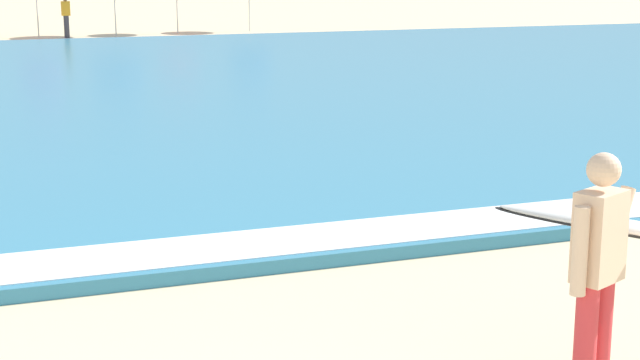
# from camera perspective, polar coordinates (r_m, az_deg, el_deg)

# --- Properties ---
(surf_foam) EXTENTS (120.00, 0.97, 0.01)m
(surf_foam) POSITION_cam_1_polar(r_m,az_deg,el_deg) (9.47, -16.93, -4.87)
(surf_foam) COLOR white
(surf_foam) RESTS_ON sea
(surfer_with_board) EXTENTS (1.34, 2.27, 1.73)m
(surfer_with_board) POSITION_cam_1_polar(r_m,az_deg,el_deg) (6.79, 16.89, -4.03)
(surfer_with_board) COLOR red
(surfer_with_board) RESTS_ON ground
(beachgoer_near_row_left) EXTENTS (0.32, 0.20, 1.58)m
(beachgoer_near_row_left) POSITION_cam_1_polar(r_m,az_deg,el_deg) (38.77, -14.59, 9.27)
(beachgoer_near_row_left) COLOR #383842
(beachgoer_near_row_left) RESTS_ON ground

